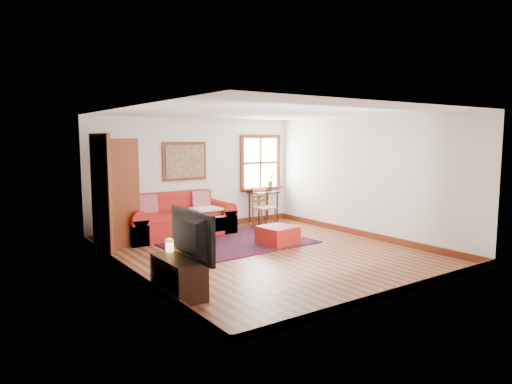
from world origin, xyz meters
TOP-DOWN VIEW (x-y plane):
  - ground at (0.00, 0.00)m, footprint 5.50×5.50m
  - room_envelope at (0.00, 0.02)m, footprint 5.04×5.54m
  - window at (1.78, 2.70)m, footprint 1.18×0.20m
  - doorway at (-2.21, 1.78)m, footprint 0.89×1.08m
  - framed_artwork at (-0.30, 2.71)m, footprint 1.05×0.07m
  - persian_rug at (-0.03, 1.14)m, footprint 2.85×2.32m
  - red_leather_sofa at (-0.69, 2.30)m, footprint 2.32×0.96m
  - red_ottoman at (0.54, 0.44)m, footprint 0.70×0.70m
  - side_table at (1.65, 2.46)m, footprint 0.64×0.48m
  - ladder_back_chair at (1.31, 2.02)m, footprint 0.44×0.42m
  - media_cabinet at (-2.28, -1.09)m, footprint 0.41×0.92m
  - television at (-2.26, -1.24)m, footprint 0.15×1.11m
  - candle_hurricane at (-2.23, -0.72)m, footprint 0.12×0.12m

SIDE VIEW (x-z plane):
  - ground at x=0.00m, z-range 0.00..0.00m
  - persian_rug at x=-0.03m, z-range 0.00..0.02m
  - red_ottoman at x=0.54m, z-range 0.00..0.36m
  - media_cabinet at x=-2.28m, z-range 0.00..0.50m
  - red_leather_sofa at x=-0.69m, z-range -0.15..0.75m
  - ladder_back_chair at x=1.31m, z-range 0.04..0.98m
  - candle_hurricane at x=-2.23m, z-range 0.50..0.68m
  - side_table at x=1.65m, z-range 0.26..1.03m
  - television at x=-2.26m, z-range 0.50..1.14m
  - doorway at x=-2.21m, z-range 0.00..2.14m
  - window at x=1.78m, z-range 0.62..2.00m
  - framed_artwork at x=-0.30m, z-range 1.13..1.98m
  - room_envelope at x=0.00m, z-range 0.39..2.91m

